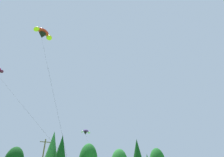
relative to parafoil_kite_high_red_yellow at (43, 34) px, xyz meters
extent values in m
cone|color=#2D7033|center=(7.23, 24.77, -15.33)|extent=(4.66, 4.66, 10.28)
cone|color=#0F3D14|center=(9.09, 22.41, -16.12)|extent=(4.38, 4.38, 9.36)
cone|color=#0F3D14|center=(29.72, 21.13, -15.84)|extent=(4.48, 4.48, 9.69)
cube|color=brown|center=(4.71, 17.06, -14.33)|extent=(2.20, 0.14, 0.14)
ellipsoid|color=red|center=(0.02, -0.03, 0.38)|extent=(2.36, 2.12, 0.92)
ellipsoid|color=yellow|center=(1.09, 0.62, 0.02)|extent=(1.41, 1.43, 1.11)
ellipsoid|color=yellow|center=(-1.05, -0.68, 0.02)|extent=(1.39, 1.36, 1.11)
cone|color=black|center=(-0.04, 0.07, -0.39)|extent=(1.55, 1.55, 0.97)
cylinder|color=black|center=(3.09, -3.11, -11.89)|extent=(6.27, 6.37, 22.03)
ellipsoid|color=#66144C|center=(-5.51, 7.80, -4.41)|extent=(0.99, 1.02, 0.72)
cylinder|color=black|center=(0.59, -0.01, -13.73)|extent=(13.77, 15.06, 17.48)
ellipsoid|color=purple|center=(12.72, 14.68, -11.75)|extent=(1.40, 1.10, 0.66)
ellipsoid|color=silver|center=(13.53, 14.77, -11.98)|extent=(0.86, 0.88, 0.77)
ellipsoid|color=silver|center=(11.91, 14.59, -11.98)|extent=(0.73, 0.88, 0.77)
cone|color=black|center=(12.71, 14.77, -12.25)|extent=(0.81, 0.81, 0.63)
cylinder|color=black|center=(12.48, 7.70, -17.73)|extent=(0.48, 14.13, 10.34)
camera|label=1|loc=(1.12, -26.14, -21.65)|focal=29.71mm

